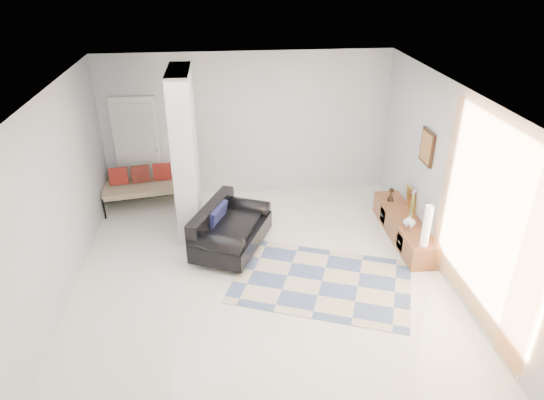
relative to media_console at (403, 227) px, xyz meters
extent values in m
plane|color=white|center=(-2.52, -0.90, -0.20)|extent=(6.00, 6.00, 0.00)
plane|color=white|center=(-2.52, -0.90, 2.60)|extent=(6.00, 6.00, 0.00)
plane|color=silver|center=(-2.52, 2.10, 1.20)|extent=(6.00, 0.00, 6.00)
plane|color=silver|center=(-2.52, -3.90, 1.20)|extent=(6.00, 0.00, 6.00)
plane|color=silver|center=(-5.27, -0.90, 1.20)|extent=(0.00, 6.00, 6.00)
plane|color=silver|center=(0.23, -0.90, 1.20)|extent=(0.00, 6.00, 6.00)
cube|color=silver|center=(-3.62, 0.70, 1.20)|extent=(0.35, 1.20, 2.80)
cube|color=white|center=(-4.62, 2.06, 0.82)|extent=(0.85, 0.06, 2.04)
plane|color=#FFA043|center=(0.15, -2.05, 1.25)|extent=(0.00, 2.55, 2.55)
cube|color=#341C0E|center=(0.20, 0.00, 1.45)|extent=(0.04, 0.45, 0.55)
cube|color=brown|center=(0.00, 0.00, 0.00)|extent=(0.45, 2.02, 0.40)
cube|color=#341C0E|center=(-0.22, -0.45, 0.00)|extent=(0.02, 0.27, 0.28)
cube|color=#341C0E|center=(-0.22, 0.45, 0.00)|extent=(0.02, 0.27, 0.28)
cube|color=gold|center=(0.18, 0.28, 0.40)|extent=(0.09, 0.32, 0.40)
cube|color=silver|center=(-0.10, -0.45, 0.26)|extent=(0.04, 0.10, 0.12)
cylinder|color=silver|center=(-3.49, -0.48, -0.15)|extent=(0.05, 0.05, 0.10)
cylinder|color=silver|center=(-2.99, 0.66, -0.15)|extent=(0.05, 0.05, 0.10)
cylinder|color=silver|center=(-2.85, -0.76, -0.15)|extent=(0.05, 0.05, 0.10)
cylinder|color=silver|center=(-2.35, 0.38, -0.15)|extent=(0.05, 0.05, 0.10)
cube|color=black|center=(-2.92, -0.05, 0.05)|extent=(1.42, 1.72, 0.30)
cube|color=black|center=(-3.24, 0.09, 0.38)|extent=(0.78, 1.45, 0.36)
cylinder|color=black|center=(-3.17, -0.62, 0.28)|extent=(0.89, 0.60, 0.28)
cylinder|color=black|center=(-2.67, 0.52, 0.28)|extent=(0.89, 0.60, 0.28)
cube|color=black|center=(-3.13, 0.04, 0.40)|extent=(0.35, 0.56, 0.31)
cylinder|color=black|center=(-5.21, 1.21, 0.00)|extent=(0.04, 0.04, 0.40)
cylinder|color=black|center=(-3.52, 1.48, 0.00)|extent=(0.04, 0.04, 0.40)
cylinder|color=black|center=(-5.32, 1.91, 0.00)|extent=(0.04, 0.04, 0.40)
cylinder|color=black|center=(-3.63, 2.18, 0.00)|extent=(0.04, 0.04, 0.40)
cube|color=beige|center=(-4.42, 1.70, 0.18)|extent=(1.83, 0.99, 0.12)
cube|color=maroon|center=(-4.99, 1.76, 0.40)|extent=(0.36, 0.22, 0.33)
cube|color=maroon|center=(-4.59, 1.82, 0.40)|extent=(0.36, 0.22, 0.33)
cube|color=maroon|center=(-4.19, 1.88, 0.40)|extent=(0.36, 0.22, 0.33)
cube|color=beige|center=(-1.62, -1.09, -0.20)|extent=(3.01, 2.51, 0.01)
cylinder|color=silver|center=(-0.02, -0.88, 0.53)|extent=(0.12, 0.12, 0.68)
imported|color=white|center=(-0.05, -0.31, 0.30)|extent=(0.21, 0.21, 0.21)
camera|label=1|loc=(-2.98, -6.85, 4.19)|focal=32.00mm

